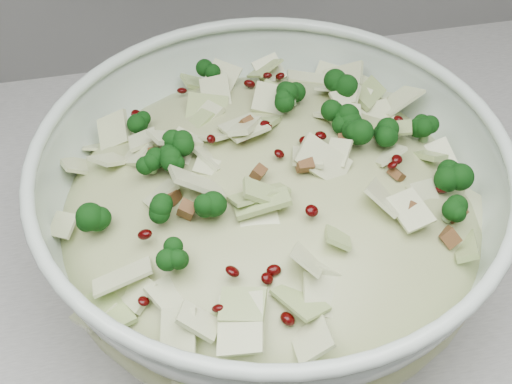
# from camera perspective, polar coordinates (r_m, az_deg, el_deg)

# --- Properties ---
(mixing_bowl) EXTENTS (0.47, 0.47, 0.17)m
(mixing_bowl) POSITION_cam_1_polar(r_m,az_deg,el_deg) (0.65, 1.16, -1.95)
(mixing_bowl) COLOR silver
(mixing_bowl) RESTS_ON counter
(salad) EXTENTS (0.52, 0.52, 0.17)m
(salad) POSITION_cam_1_polar(r_m,az_deg,el_deg) (0.63, 1.19, -0.33)
(salad) COLOR tan
(salad) RESTS_ON mixing_bowl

